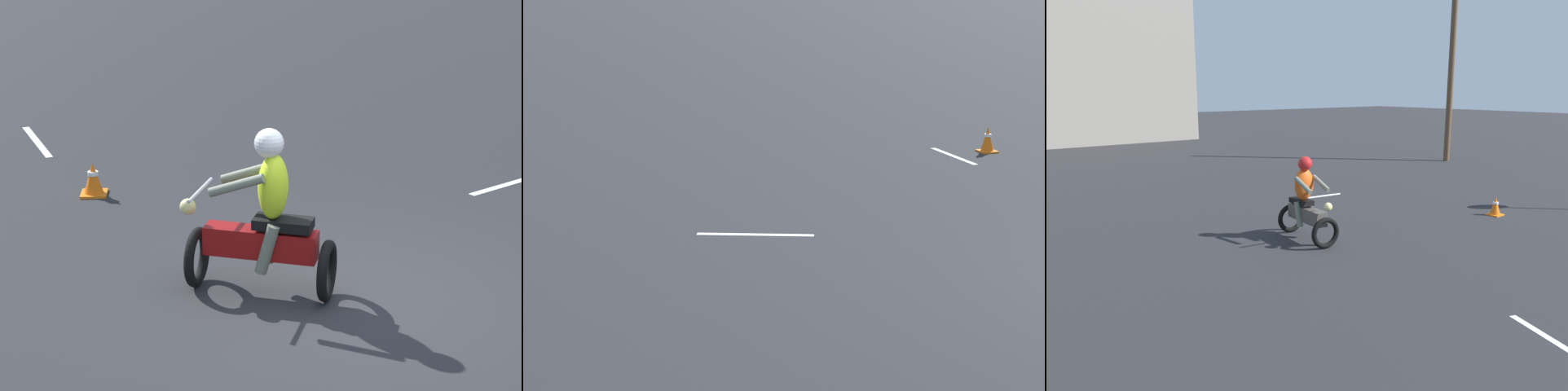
{
  "view_description": "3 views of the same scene",
  "coord_description": "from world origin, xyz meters",
  "views": [
    {
      "loc": [
        1.48,
        8.76,
        4.18
      ],
      "look_at": [
        1.0,
        -0.25,
        1.0
      ],
      "focal_mm": 70.0,
      "sensor_mm": 36.0,
      "label": 1
    },
    {
      "loc": [
        -8.57,
        8.6,
        4.05
      ],
      "look_at": [
        2.7,
        4.83,
        0.9
      ],
      "focal_mm": 70.0,
      "sensor_mm": 36.0,
      "label": 2
    },
    {
      "loc": [
        -1.68,
        2.38,
        2.96
      ],
      "look_at": [
        4.41,
        9.9,
        0.9
      ],
      "focal_mm": 35.0,
      "sensor_mm": 36.0,
      "label": 3
    }
  ],
  "objects": [
    {
      "name": "lane_stripe_s",
      "position": [
        3.99,
        -5.61,
        0.0
      ],
      "size": [
        0.68,
        1.62,
        0.01
      ],
      "primitive_type": "cube",
      "rotation": [
        0.0,
        0.0,
        6.64
      ],
      "color": "silver",
      "rests_on": "ground"
    },
    {
      "name": "traffic_cone_far_right",
      "position": [
        2.92,
        -3.22,
        0.2
      ],
      "size": [
        0.32,
        0.32,
        0.41
      ],
      "color": "orange",
      "rests_on": "ground"
    },
    {
      "name": "ground_plane",
      "position": [
        0.0,
        0.0,
        0.0
      ],
      "size": [
        120.0,
        120.0,
        0.0
      ],
      "primitive_type": "plane",
      "color": "#28282B"
    },
    {
      "name": "motorcycle_rider_foreground",
      "position": [
        0.97,
        -0.24,
        0.73
      ],
      "size": [
        1.55,
        1.03,
        1.66
      ],
      "rotation": [
        0.0,
        0.0,
        4.4
      ],
      "color": "black",
      "rests_on": "ground"
    }
  ]
}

